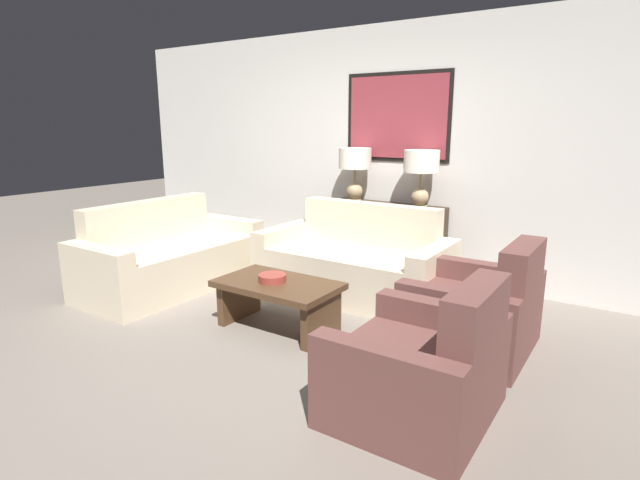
% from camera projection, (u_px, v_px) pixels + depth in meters
% --- Properties ---
extents(ground_plane, '(20.00, 20.00, 0.00)m').
position_uv_depth(ground_plane, '(259.00, 346.00, 3.77)').
color(ground_plane, slate).
extents(back_wall, '(7.58, 0.12, 2.65)m').
position_uv_depth(back_wall, '(398.00, 153.00, 5.36)').
color(back_wall, silver).
rests_on(back_wall, ground_plane).
extents(console_table, '(1.26, 0.37, 0.80)m').
position_uv_depth(console_table, '(384.00, 241.00, 5.36)').
color(console_table, '#332319').
rests_on(console_table, ground_plane).
extents(table_lamp_left, '(0.35, 0.35, 0.58)m').
position_uv_depth(table_lamp_left, '(355.00, 164.00, 5.38)').
color(table_lamp_left, tan).
rests_on(table_lamp_left, console_table).
extents(table_lamp_right, '(0.35, 0.35, 0.58)m').
position_uv_depth(table_lamp_right, '(421.00, 168.00, 4.97)').
color(table_lamp_right, tan).
rests_on(table_lamp_right, console_table).
extents(couch_by_back_wall, '(1.83, 0.87, 0.86)m').
position_uv_depth(couch_by_back_wall, '(354.00, 265.00, 4.86)').
color(couch_by_back_wall, beige).
rests_on(couch_by_back_wall, ground_plane).
extents(couch_by_side, '(0.87, 1.83, 0.86)m').
position_uv_depth(couch_by_side, '(170.00, 259.00, 5.08)').
color(couch_by_side, beige).
rests_on(couch_by_side, ground_plane).
extents(coffee_table, '(0.98, 0.58, 0.40)m').
position_uv_depth(coffee_table, '(278.00, 295.00, 4.02)').
color(coffee_table, '#4C331E').
rests_on(coffee_table, ground_plane).
extents(decorative_bowl, '(0.23, 0.23, 0.06)m').
position_uv_depth(decorative_bowl, '(272.00, 278.00, 4.00)').
color(decorative_bowl, '#93382D').
rests_on(decorative_bowl, coffee_table).
extents(armchair_near_back_wall, '(0.83, 0.92, 0.84)m').
position_uv_depth(armchair_near_back_wall, '(477.00, 313.00, 3.67)').
color(armchair_near_back_wall, brown).
rests_on(armchair_near_back_wall, ground_plane).
extents(armchair_near_camera, '(0.83, 0.92, 0.84)m').
position_uv_depth(armchair_near_camera, '(421.00, 371.00, 2.82)').
color(armchair_near_camera, brown).
rests_on(armchair_near_camera, ground_plane).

